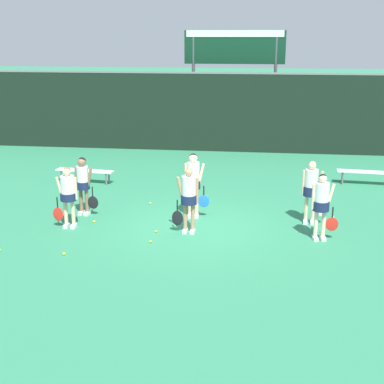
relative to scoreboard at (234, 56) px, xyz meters
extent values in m
plane|color=#2D7F56|center=(-0.44, -10.71, -3.96)|extent=(140.00, 140.00, 0.00)
cube|color=black|center=(-0.44, -1.30, -2.33)|extent=(60.00, 0.06, 3.27)
cube|color=slate|center=(-0.44, -1.30, -0.65)|extent=(60.00, 0.08, 0.08)
cylinder|color=#515156|center=(-1.79, 0.00, -1.45)|extent=(0.14, 0.14, 5.02)
cylinder|color=#515156|center=(1.79, 0.00, -1.45)|extent=(0.14, 0.14, 5.02)
cube|color=#0F3823|center=(0.00, 0.00, 0.35)|extent=(4.36, 0.12, 1.41)
cube|color=white|center=(0.00, -0.07, 0.92)|extent=(4.18, 0.02, 0.28)
cube|color=silver|center=(-4.61, -6.97, -3.54)|extent=(2.02, 0.59, 0.04)
cylinder|color=slate|center=(-3.78, -6.94, -3.76)|extent=(0.06, 0.06, 0.40)
cylinder|color=slate|center=(-3.81, -7.19, -3.76)|extent=(0.06, 0.06, 0.40)
cylinder|color=slate|center=(-5.40, -6.75, -3.76)|extent=(0.06, 0.06, 0.40)
cylinder|color=slate|center=(-5.43, -7.00, -3.76)|extent=(0.06, 0.06, 0.40)
cube|color=silver|center=(4.92, -6.01, -3.52)|extent=(2.17, 0.55, 0.04)
cylinder|color=slate|center=(4.06, -5.81, -3.75)|extent=(0.06, 0.06, 0.42)
cylinder|color=slate|center=(4.03, -6.06, -3.75)|extent=(0.06, 0.06, 0.42)
cylinder|color=beige|center=(-3.50, -11.26, -3.58)|extent=(0.10, 0.10, 0.77)
cylinder|color=beige|center=(-3.69, -11.27, -3.58)|extent=(0.10, 0.10, 0.77)
cube|color=white|center=(-3.50, -11.29, -3.92)|extent=(0.12, 0.24, 0.09)
cube|color=white|center=(-3.69, -11.30, -3.92)|extent=(0.12, 0.24, 0.09)
cylinder|color=#192347|center=(-3.59, -11.26, -3.13)|extent=(0.41, 0.41, 0.20)
cylinder|color=white|center=(-3.59, -11.26, -2.89)|extent=(0.36, 0.36, 0.62)
sphere|color=beige|center=(-3.59, -11.26, -2.47)|extent=(0.21, 0.21, 0.21)
sphere|color=olive|center=(-3.60, -11.24, -2.45)|extent=(0.20, 0.20, 0.20)
cylinder|color=beige|center=(-3.81, -11.27, -2.90)|extent=(0.20, 0.08, 0.59)
cylinder|color=beige|center=(-3.39, -11.26, -2.90)|extent=(0.08, 0.08, 0.59)
cylinder|color=black|center=(-3.89, -11.29, -3.28)|extent=(0.03, 0.03, 0.27)
ellipsoid|color=red|center=(-3.89, -11.29, -3.60)|extent=(0.27, 0.03, 0.37)
cylinder|color=tan|center=(-0.37, -11.25, -3.56)|extent=(0.10, 0.10, 0.80)
cylinder|color=tan|center=(-0.56, -11.24, -3.56)|extent=(0.10, 0.10, 0.80)
cube|color=white|center=(-0.37, -11.28, -3.92)|extent=(0.12, 0.25, 0.09)
cube|color=white|center=(-0.57, -11.27, -3.92)|extent=(0.12, 0.25, 0.09)
cylinder|color=#192347|center=(-0.47, -11.25, -3.08)|extent=(0.40, 0.40, 0.23)
cylinder|color=white|center=(-0.47, -11.25, -2.82)|extent=(0.35, 0.35, 0.68)
sphere|color=tan|center=(-0.47, -11.25, -2.38)|extent=(0.19, 0.19, 0.19)
sphere|color=olive|center=(-0.47, -11.23, -2.36)|extent=(0.18, 0.18, 0.18)
cylinder|color=tan|center=(-0.68, -11.23, -2.83)|extent=(0.21, 0.09, 0.65)
cylinder|color=tan|center=(-0.26, -11.26, -2.83)|extent=(0.08, 0.08, 0.64)
cylinder|color=black|center=(-0.76, -11.25, -3.25)|extent=(0.03, 0.03, 0.28)
ellipsoid|color=black|center=(-0.76, -11.25, -3.59)|extent=(0.28, 0.03, 0.39)
cylinder|color=beige|center=(2.85, -11.31, -3.57)|extent=(0.10, 0.10, 0.79)
cylinder|color=beige|center=(2.66, -11.34, -3.57)|extent=(0.10, 0.10, 0.79)
cube|color=white|center=(2.85, -11.34, -3.92)|extent=(0.14, 0.25, 0.09)
cube|color=white|center=(2.67, -11.37, -3.92)|extent=(0.14, 0.25, 0.09)
cylinder|color=#192347|center=(2.76, -11.32, -3.09)|extent=(0.40, 0.40, 0.24)
cylinder|color=white|center=(2.76, -11.32, -2.84)|extent=(0.34, 0.34, 0.66)
sphere|color=beige|center=(2.76, -11.32, -2.42)|extent=(0.20, 0.20, 0.20)
sphere|color=black|center=(2.75, -11.30, -2.39)|extent=(0.18, 0.18, 0.18)
cylinder|color=beige|center=(2.97, -11.29, -2.86)|extent=(0.21, 0.11, 0.63)
cylinder|color=beige|center=(2.56, -11.35, -2.86)|extent=(0.08, 0.08, 0.62)
cylinder|color=black|center=(3.05, -11.30, -3.25)|extent=(0.03, 0.03, 0.26)
ellipsoid|color=red|center=(3.05, -11.30, -3.56)|extent=(0.31, 0.03, 0.35)
cylinder|color=#8C664C|center=(-3.47, -10.21, -3.57)|extent=(0.10, 0.10, 0.77)
cylinder|color=#8C664C|center=(-3.64, -10.19, -3.57)|extent=(0.10, 0.10, 0.77)
cube|color=white|center=(-3.47, -10.24, -3.92)|extent=(0.14, 0.25, 0.09)
cube|color=white|center=(-3.65, -10.22, -3.92)|extent=(0.14, 0.25, 0.09)
cylinder|color=#192347|center=(-3.56, -10.20, -3.12)|extent=(0.37, 0.37, 0.21)
cylinder|color=white|center=(-3.56, -10.20, -2.88)|extent=(0.32, 0.32, 0.61)
sphere|color=#8C664C|center=(-3.56, -10.20, -2.47)|extent=(0.23, 0.23, 0.23)
sphere|color=black|center=(-3.56, -10.18, -2.44)|extent=(0.21, 0.21, 0.21)
cylinder|color=#8C664C|center=(-3.36, -10.22, -2.90)|extent=(0.20, 0.10, 0.58)
cylinder|color=#8C664C|center=(-3.75, -10.17, -2.90)|extent=(0.08, 0.08, 0.58)
cylinder|color=black|center=(-3.28, -10.25, -3.27)|extent=(0.03, 0.03, 0.27)
ellipsoid|color=black|center=(-3.28, -10.25, -3.59)|extent=(0.30, 0.03, 0.37)
cylinder|color=beige|center=(-0.42, -10.03, -3.54)|extent=(0.10, 0.10, 0.85)
cylinder|color=beige|center=(-0.61, -10.05, -3.54)|extent=(0.10, 0.10, 0.85)
cube|color=white|center=(-0.42, -10.06, -3.92)|extent=(0.13, 0.25, 0.09)
cube|color=white|center=(-0.60, -10.08, -3.92)|extent=(0.13, 0.25, 0.09)
cylinder|color=#192347|center=(-0.51, -10.04, -3.03)|extent=(0.39, 0.39, 0.22)
cylinder|color=white|center=(-0.51, -10.04, -2.76)|extent=(0.34, 0.34, 0.69)
sphere|color=beige|center=(-0.51, -10.04, -2.30)|extent=(0.23, 0.23, 0.23)
sphere|color=black|center=(-0.52, -10.02, -2.28)|extent=(0.21, 0.21, 0.21)
cylinder|color=beige|center=(-0.31, -10.02, -2.78)|extent=(0.22, 0.10, 0.66)
cylinder|color=beige|center=(-0.71, -10.06, -2.78)|extent=(0.08, 0.08, 0.66)
cylinder|color=black|center=(-0.22, -10.03, -3.19)|extent=(0.03, 0.03, 0.25)
ellipsoid|color=blue|center=(-0.22, -10.03, -3.49)|extent=(0.31, 0.03, 0.35)
cylinder|color=beige|center=(2.70, -10.14, -3.56)|extent=(0.10, 0.10, 0.80)
cylinder|color=beige|center=(2.52, -10.13, -3.56)|extent=(0.10, 0.10, 0.80)
cube|color=white|center=(2.70, -10.17, -3.92)|extent=(0.12, 0.25, 0.09)
cube|color=white|center=(2.51, -10.16, -3.92)|extent=(0.12, 0.25, 0.09)
cylinder|color=#192347|center=(2.61, -10.14, -3.07)|extent=(0.39, 0.39, 0.25)
cylinder|color=white|center=(2.61, -10.14, -2.82)|extent=(0.34, 0.34, 0.67)
sphere|color=beige|center=(2.61, -10.14, -2.39)|extent=(0.20, 0.20, 0.20)
sphere|color=#D8B772|center=(2.61, -10.12, -2.36)|extent=(0.18, 0.18, 0.18)
cylinder|color=beige|center=(2.82, -10.15, -2.84)|extent=(0.21, 0.09, 0.64)
cylinder|color=beige|center=(2.41, -10.13, -2.84)|extent=(0.08, 0.08, 0.64)
cylinder|color=black|center=(2.90, -10.17, -3.24)|extent=(0.03, 0.03, 0.27)
ellipsoid|color=silver|center=(2.90, -10.17, -3.56)|extent=(0.30, 0.03, 0.37)
sphere|color=#CCE033|center=(-3.10, -13.07, -3.93)|extent=(0.07, 0.07, 0.07)
sphere|color=#CCE033|center=(-1.30, -11.37, -3.93)|extent=(0.07, 0.07, 0.07)
sphere|color=#CCE033|center=(3.29, -9.71, -3.93)|extent=(0.07, 0.07, 0.07)
sphere|color=#CCE033|center=(-3.08, -10.86, -3.93)|extent=(0.07, 0.07, 0.07)
sphere|color=#CCE033|center=(-1.93, -9.05, -3.93)|extent=(0.07, 0.07, 0.07)
sphere|color=#CCE033|center=(-1.29, -12.07, -3.93)|extent=(0.07, 0.07, 0.07)
camera|label=1|loc=(1.25, -23.87, 0.86)|focal=50.00mm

